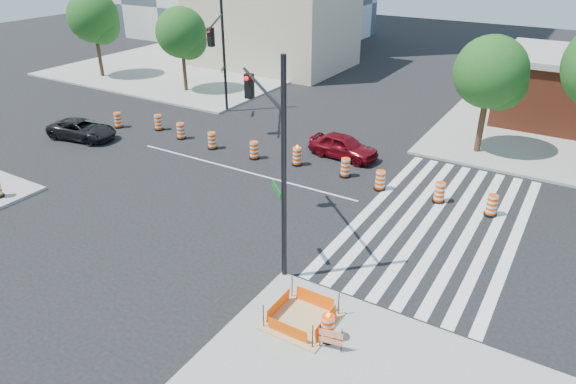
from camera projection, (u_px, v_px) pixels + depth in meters
name	position (u px, v px, depth m)	size (l,w,h in m)	color
ground	(241.00, 170.00, 28.03)	(120.00, 120.00, 0.00)	black
sidewalk_nw	(199.00, 65.00, 50.05)	(22.00, 22.00, 0.15)	gray
crosswalk_east	(439.00, 222.00, 22.97)	(6.75, 13.50, 0.01)	silver
lane_centerline	(241.00, 170.00, 28.03)	(14.00, 0.12, 0.01)	silver
excavation_pit	(302.00, 319.00, 16.90)	(2.20, 2.20, 0.90)	tan
beige_midrise	(272.00, 12.00, 48.11)	(14.00, 10.00, 10.00)	tan
red_coupe	(343.00, 146.00, 29.34)	(1.63, 4.06, 1.38)	#5F0810
dark_suv	(82.00, 129.00, 32.08)	(2.02, 4.38, 1.22)	black
signal_pole_se	(271.00, 137.00, 18.55)	(4.64, 4.27, 8.16)	black
signal_pole_nw	(220.00, 43.00, 33.42)	(3.40, 5.60, 8.48)	black
pit_drum	(328.00, 329.00, 15.98)	(0.53, 0.53, 1.05)	black
barricade	(331.00, 337.00, 15.56)	(0.74, 0.19, 0.88)	#FF4805
tree_north_a	(94.00, 20.00, 43.87)	(4.33, 4.33, 7.36)	#382314
tree_north_b	(182.00, 35.00, 39.87)	(3.92, 3.92, 6.66)	#382314
tree_north_c	(491.00, 76.00, 28.19)	(4.02, 4.00, 6.79)	#382314
median_drum_0	(118.00, 121.00, 34.00)	(0.60, 0.60, 1.02)	black
median_drum_1	(159.00, 123.00, 33.57)	(0.60, 0.60, 1.02)	black
median_drum_2	(181.00, 131.00, 32.13)	(0.60, 0.60, 1.02)	black
median_drum_3	(212.00, 141.00, 30.64)	(0.60, 0.60, 1.02)	black
median_drum_4	(254.00, 151.00, 29.29)	(0.60, 0.60, 1.02)	black
median_drum_5	(297.00, 157.00, 28.47)	(0.60, 0.60, 1.18)	black
median_drum_6	(345.00, 168.00, 27.12)	(0.60, 0.60, 1.02)	black
median_drum_7	(380.00, 181.00, 25.73)	(0.60, 0.60, 1.02)	black
median_drum_8	(439.00, 193.00, 24.53)	(0.60, 0.60, 1.02)	black
median_drum_9	(492.00, 206.00, 23.36)	(0.60, 0.60, 1.02)	black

